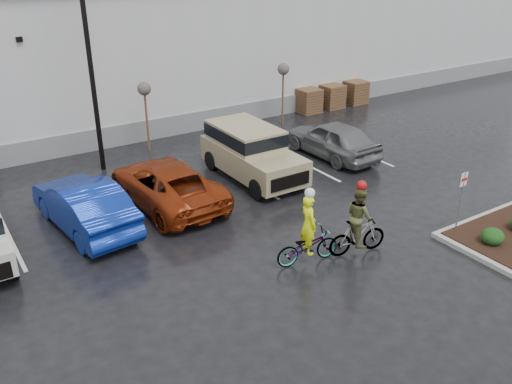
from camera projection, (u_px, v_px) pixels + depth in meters
ground at (374, 271)px, 15.72m from camera, size 120.00×120.00×0.00m
warehouse at (107, 40)px, 30.96m from camera, size 60.50×15.50×7.20m
wooded_ridge at (22, 13)px, 48.76m from camera, size 80.00×25.00×6.00m
lamppost at (86, 30)px, 20.51m from camera, size 0.50×1.00×9.22m
sapling_mid at (144, 93)px, 23.75m from camera, size 0.60×0.60×3.20m
sapling_east at (283, 72)px, 27.46m from camera, size 0.60×0.60×3.20m
pallet_stack_a at (308, 101)px, 30.32m from camera, size 1.20×1.20×1.35m
pallet_stack_b at (332, 96)px, 31.16m from camera, size 1.20×1.20×1.35m
pallet_stack_c at (355, 92)px, 32.06m from camera, size 1.20×1.20×1.35m
shrub_a at (493, 236)px, 16.77m from camera, size 0.70×0.70×0.52m
fire_lane_sign at (461, 195)px, 17.17m from camera, size 0.30×0.05×2.20m
car_blue at (84, 205)px, 17.81m from camera, size 2.34×5.28×1.68m
car_red at (167, 184)px, 19.56m from camera, size 2.81×5.69×1.55m
suv_tan at (253, 154)px, 21.62m from camera, size 2.20×5.10×2.06m
car_grey at (332, 139)px, 23.92m from camera, size 2.02×4.82×1.63m
cyclist_hivis at (308, 240)px, 15.90m from camera, size 2.08×1.00×2.42m
cyclist_olive at (358, 228)px, 16.33m from camera, size 1.93×0.97×2.41m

